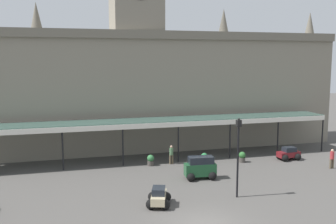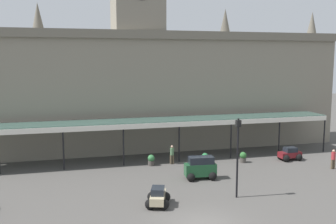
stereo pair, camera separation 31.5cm
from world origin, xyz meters
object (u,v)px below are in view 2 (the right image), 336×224
car_beige_sedan (158,198)px  planter_forecourt_centre (205,158)px  car_green_van (200,169)px  planter_near_kerb (243,157)px  victorian_lamppost (238,149)px  car_maroon_sedan (290,155)px  pedestrian_near_entrance (333,158)px  planter_by_canopy (151,160)px  pedestrian_crossing_forecourt (172,154)px

car_beige_sedan → planter_forecourt_centre: 10.68m
car_green_van → planter_near_kerb: bearing=34.1°
victorian_lamppost → planter_forecourt_centre: 9.04m
car_maroon_sedan → planter_near_kerb: 4.53m
pedestrian_near_entrance → planter_by_canopy: (-14.61, 4.97, -0.42)m
pedestrian_crossing_forecourt → planter_near_kerb: (6.29, -1.14, -0.42)m
pedestrian_near_entrance → car_maroon_sedan: bearing=118.7°
car_green_van → planter_forecourt_centre: 4.52m
car_green_van → pedestrian_crossing_forecourt: car_green_van is taller
car_beige_sedan → pedestrian_near_entrance: size_ratio=1.33×
pedestrian_near_entrance → planter_by_canopy: pedestrian_near_entrance is taller
car_maroon_sedan → pedestrian_crossing_forecourt: size_ratio=1.25×
pedestrian_near_entrance → car_green_van: bearing=178.9°
planter_forecourt_centre → pedestrian_near_entrance: bearing=-23.7°
pedestrian_crossing_forecourt → planter_by_canopy: bearing=-179.3°
car_beige_sedan → planter_forecourt_centre: bearing=53.6°
pedestrian_near_entrance → planter_near_kerb: (-6.43, 3.84, -0.42)m
planter_by_canopy → planter_near_kerb: 8.26m
planter_forecourt_centre → planter_by_canopy: same height
pedestrian_crossing_forecourt → car_beige_sedan: bearing=-110.6°
car_green_van → victorian_lamppost: (0.99, -4.45, 2.51)m
car_green_van → victorian_lamppost: bearing=-77.5°
planter_by_canopy → planter_near_kerb: size_ratio=1.00×
planter_by_canopy → car_maroon_sedan: bearing=-6.6°
victorian_lamppost → planter_forecourt_centre: size_ratio=5.61×
car_beige_sedan → victorian_lamppost: bearing=0.5°
car_green_van → car_maroon_sedan: car_green_van is taller
car_beige_sedan → planter_by_canopy: bearing=80.2°
victorian_lamppost → planter_near_kerb: 9.58m
victorian_lamppost → pedestrian_near_entrance: bearing=21.4°
pedestrian_crossing_forecourt → pedestrian_near_entrance: bearing=-21.4°
car_beige_sedan → planter_near_kerb: car_beige_sedan is taller
car_green_van → pedestrian_near_entrance: size_ratio=1.48×
car_maroon_sedan → planter_near_kerb: car_maroon_sedan is taller
car_beige_sedan → planter_by_canopy: (1.60, 9.23, -0.01)m
car_maroon_sedan → pedestrian_near_entrance: 4.01m
car_green_van → car_maroon_sedan: 10.38m
car_green_van → pedestrian_crossing_forecourt: 4.85m
pedestrian_near_entrance → planter_near_kerb: size_ratio=1.74×
car_maroon_sedan → victorian_lamppost: 12.08m
car_maroon_sedan → victorian_lamppost: size_ratio=0.39×
planter_by_canopy → planter_near_kerb: (8.18, -1.12, 0.00)m
planter_near_kerb → victorian_lamppost: bearing=-118.3°
car_beige_sedan → pedestrian_crossing_forecourt: pedestrian_crossing_forecourt is taller
car_beige_sedan → victorian_lamppost: (5.43, 0.05, 2.81)m
planter_forecourt_centre → car_green_van: bearing=-114.8°
pedestrian_near_entrance → planter_forecourt_centre: pedestrian_near_entrance is taller
pedestrian_crossing_forecourt → car_maroon_sedan: bearing=-7.9°
pedestrian_near_entrance → planter_by_canopy: size_ratio=1.74×
car_beige_sedan → pedestrian_crossing_forecourt: 9.90m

